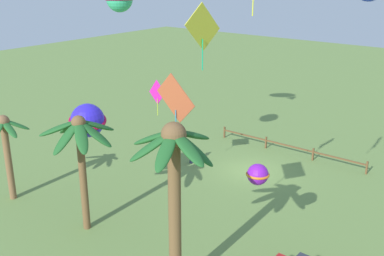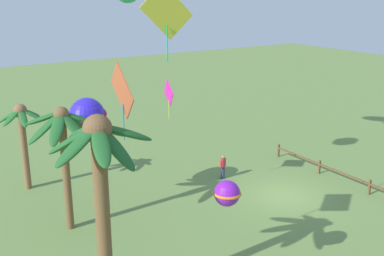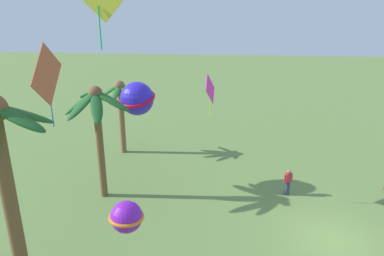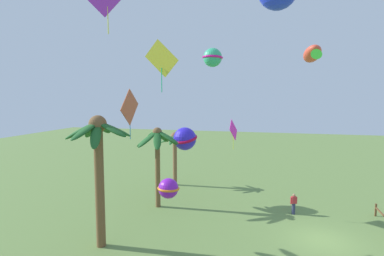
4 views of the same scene
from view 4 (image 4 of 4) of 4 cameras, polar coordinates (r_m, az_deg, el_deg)
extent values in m
plane|color=olive|center=(21.99, 22.85, -18.59)|extent=(120.00, 120.00, 0.00)
cylinder|color=brown|center=(31.44, -3.17, -6.01)|extent=(0.41, 0.41, 5.02)
ellipsoid|color=#236028|center=(31.68, -2.71, -1.95)|extent=(1.47, 0.59, 1.06)
ellipsoid|color=#236028|center=(31.50, -4.15, -1.95)|extent=(0.96, 1.53, 1.00)
ellipsoid|color=#236028|center=(30.87, -4.47, -1.99)|extent=(1.21, 1.51, 0.89)
ellipsoid|color=#236028|center=(30.42, -3.65, -2.18)|extent=(1.51, 0.54, 0.97)
ellipsoid|color=#236028|center=(30.48, -2.41, -2.07)|extent=(1.28, 1.48, 0.89)
ellipsoid|color=#236028|center=(31.19, -1.92, -1.96)|extent=(1.08, 1.53, 0.95)
sphere|color=brown|center=(31.03, -3.19, -1.47)|extent=(0.78, 0.78, 0.78)
cylinder|color=brown|center=(25.29, -6.34, -7.65)|extent=(0.40, 0.40, 6.12)
ellipsoid|color=#1E5623|center=(25.64, -5.45, -1.56)|extent=(2.05, 0.84, 1.35)
ellipsoid|color=#1E5623|center=(25.74, -7.25, -1.15)|extent=(1.98, 1.88, 1.01)
ellipsoid|color=#1E5623|center=(25.09, -8.30, -1.97)|extent=(0.74, 1.93, 1.52)
ellipsoid|color=#1E5623|center=(24.28, -8.14, -2.03)|extent=(2.00, 1.57, 1.37)
ellipsoid|color=#1E5623|center=(23.94, -6.41, -2.22)|extent=(2.03, 1.25, 1.45)
ellipsoid|color=#1E5623|center=(24.25, -4.51, -1.72)|extent=(1.12, 2.17, 1.15)
ellipsoid|color=#1E5623|center=(25.10, -4.50, -1.90)|extent=(1.65, 1.87, 1.50)
sphere|color=brown|center=(24.76, -6.41, -0.75)|extent=(0.75, 0.75, 0.75)
cylinder|color=brown|center=(19.29, -16.65, -10.23)|extent=(0.54, 0.54, 7.34)
ellipsoid|color=#1E5623|center=(19.55, -15.98, 0.07)|extent=(2.08, 0.95, 1.10)
ellipsoid|color=#1E5623|center=(19.49, -17.95, -0.32)|extent=(1.61, 1.90, 1.30)
ellipsoid|color=#1E5623|center=(18.85, -19.70, -0.43)|extent=(1.25, 2.04, 1.21)
ellipsoid|color=#1E5623|center=(18.02, -19.14, -0.49)|extent=(2.09, 1.10, 1.10)
ellipsoid|color=#1E5623|center=(17.89, -17.29, -1.22)|extent=(1.86, 1.23, 1.53)
ellipsoid|color=#1E5623|center=(18.04, -14.61, -0.21)|extent=(0.91, 2.10, 1.02)
ellipsoid|color=#1E5623|center=(18.73, -14.08, -0.20)|extent=(1.60, 1.97, 1.15)
sphere|color=brown|center=(18.63, -16.97, 0.70)|extent=(1.03, 1.03, 1.03)
cube|color=brown|center=(27.62, 30.75, -12.84)|extent=(0.12, 0.12, 0.95)
cylinder|color=#2D3351|center=(25.54, 18.19, -13.95)|extent=(0.26, 0.26, 0.84)
cube|color=#B72D33|center=(25.32, 18.24, -12.48)|extent=(0.36, 0.44, 0.54)
sphere|color=#A37556|center=(25.21, 18.27, -11.66)|extent=(0.21, 0.21, 0.21)
cylinder|color=#B72D33|center=(25.44, 18.71, -12.52)|extent=(0.09, 0.09, 0.52)
cylinder|color=#B72D33|center=(25.23, 17.77, -12.64)|extent=(0.09, 0.09, 0.52)
cube|color=#F11FB8|center=(23.36, 7.64, -0.35)|extent=(1.61, 0.39, 1.62)
cylinder|color=#CFE92B|center=(23.47, 7.61, -2.61)|extent=(0.04, 0.04, 1.07)
cylinder|color=yellow|center=(16.10, -15.22, 18.59)|extent=(0.04, 0.04, 1.28)
ellipsoid|color=#E84A34|center=(27.31, 21.26, 12.60)|extent=(2.89, 1.52, 1.70)
cone|color=green|center=(26.11, 21.75, 12.14)|extent=(1.11, 0.91, 1.05)
cone|color=green|center=(27.37, 21.30, 13.50)|extent=(0.56, 0.56, 0.54)
sphere|color=#2D20CF|center=(25.75, -1.33, -1.99)|extent=(1.91, 1.91, 1.91)
torus|color=#AA0933|center=(25.75, -1.33, -1.99)|extent=(2.89, 2.90, 0.75)
sphere|color=#33B278|center=(24.65, 3.82, 12.83)|extent=(1.46, 1.46, 1.46)
torus|color=#D31386|center=(24.65, 3.82, 12.83)|extent=(2.25, 2.25, 0.25)
cube|color=gold|center=(18.29, -5.64, 12.65)|extent=(0.35, 2.15, 2.15)
cylinder|color=#12B272|center=(18.18, -5.61, 8.78)|extent=(0.05, 0.05, 1.41)
sphere|color=purple|center=(16.13, -4.37, -11.02)|extent=(1.03, 1.03, 1.03)
torus|color=orange|center=(16.13, -4.37, -11.02)|extent=(1.39, 1.39, 0.16)
cube|color=#B8512F|center=(18.86, -11.41, 3.84)|extent=(2.18, 0.20, 2.17)
cylinder|color=teal|center=(18.94, -11.34, 0.09)|extent=(0.05, 0.05, 1.42)
camera|label=1|loc=(23.71, -65.22, 13.89)|focal=43.42mm
camera|label=2|loc=(15.53, -71.78, 13.05)|focal=43.47mm
camera|label=3|loc=(5.64, -8.57, 25.47)|focal=34.04mm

